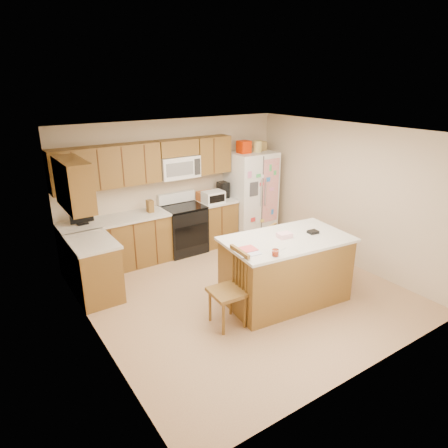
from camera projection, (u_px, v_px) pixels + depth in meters
ground at (242, 292)px, 6.33m from camera, size 4.50×4.50×0.00m
room_shell at (244, 205)px, 5.84m from camera, size 4.60×4.60×2.52m
cabinetry at (136, 218)px, 6.91m from camera, size 3.36×1.56×2.15m
stove at (183, 228)px, 7.68m from camera, size 0.76×0.65×1.13m
refrigerator at (251, 194)px, 8.30m from camera, size 0.90×0.79×2.04m
island at (285, 269)px, 5.95m from camera, size 1.94×1.26×1.10m
windsor_chair_left at (229, 291)px, 5.35m from camera, size 0.47×0.49×1.08m
windsor_chair_back at (260, 254)px, 6.55m from camera, size 0.54×0.53×1.00m
windsor_chair_right at (332, 255)px, 6.59m from camera, size 0.50×0.51×0.92m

